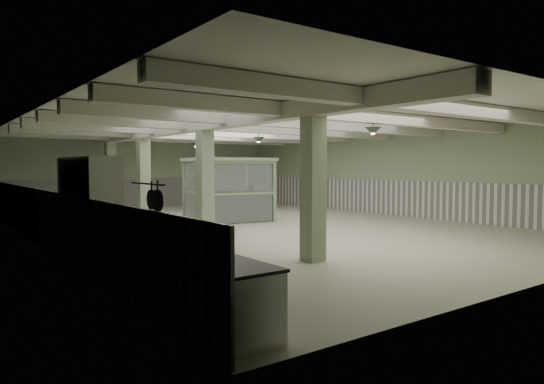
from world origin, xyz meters
TOP-DOWN VIEW (x-y plane):
  - floor at (0.00, 0.00)m, footprint 20.00×20.00m
  - ceiling at (0.00, 0.00)m, footprint 14.00×20.00m
  - wall_back at (0.00, 10.00)m, footprint 14.00×0.02m
  - wall_left at (-7.00, 0.00)m, footprint 0.02×20.00m
  - wall_right at (7.00, 0.00)m, footprint 0.02×20.00m
  - wainscot_left at (-6.97, 0.00)m, footprint 0.05×19.90m
  - wainscot_right at (6.97, 0.00)m, footprint 0.05×19.90m
  - wainscot_back at (0.00, 9.97)m, footprint 13.90×0.05m
  - girder at (-2.50, 0.00)m, footprint 0.45×19.90m
  - beam_a at (0.00, -7.50)m, footprint 13.90×0.35m
  - beam_b at (0.00, -5.00)m, footprint 13.90×0.35m
  - beam_c at (0.00, -2.50)m, footprint 13.90×0.35m
  - beam_d at (0.00, 0.00)m, footprint 13.90×0.35m
  - beam_e at (0.00, 2.50)m, footprint 13.90×0.35m
  - beam_f at (0.00, 5.00)m, footprint 13.90×0.35m
  - beam_g at (0.00, 7.50)m, footprint 13.90×0.35m
  - column_a at (-2.50, -6.00)m, footprint 0.42×0.42m
  - column_b at (-2.50, -1.00)m, footprint 0.42×0.42m
  - column_c at (-2.50, 4.00)m, footprint 0.42×0.42m
  - column_d at (-2.50, 8.00)m, footprint 0.42×0.42m
  - hook_rail at (-6.93, -7.60)m, footprint 0.02×1.20m
  - pendant_front at (0.50, -5.00)m, footprint 0.44×0.44m
  - pendant_mid at (0.50, 0.50)m, footprint 0.44×0.44m
  - pendant_back at (0.50, 5.50)m, footprint 0.44×0.44m
  - prep_counter at (-6.54, -7.00)m, footprint 0.95×5.45m
  - pitcher_near at (-6.44, -5.44)m, footprint 0.21×0.23m
  - pitcher_far at (-6.52, -5.40)m, footprint 0.25×0.27m
  - veg_colander at (-6.63, -8.35)m, footprint 0.51×0.51m
  - orange_bowl at (-6.59, -6.46)m, footprint 0.32×0.32m
  - skillet_near at (-6.88, -7.85)m, footprint 0.04×0.30m
  - skillet_far at (-6.88, -7.63)m, footprint 0.04×0.28m
  - walkin_cooler at (-6.62, -3.60)m, footprint 0.98×2.61m
  - guard_booth at (0.15, 2.05)m, footprint 3.28×2.87m
  - filing_cabinet at (1.76, 2.57)m, footprint 0.54×0.68m

SIDE VIEW (x-z plane):
  - floor at x=0.00m, z-range 0.00..0.00m
  - prep_counter at x=-6.54m, z-range 0.01..0.92m
  - filing_cabinet at x=1.76m, z-range 0.00..1.30m
  - wainscot_left at x=-6.97m, z-range 0.00..1.50m
  - wainscot_right at x=6.97m, z-range 0.00..1.50m
  - wainscot_back at x=0.00m, z-range 0.00..1.50m
  - orange_bowl at x=-6.59m, z-range 0.90..0.99m
  - veg_colander at x=-6.63m, z-range 0.90..1.08m
  - pitcher_near at x=-6.44m, z-range 0.90..1.15m
  - pitcher_far at x=-6.52m, z-range 0.90..1.20m
  - walkin_cooler at x=-6.62m, z-range 0.00..2.39m
  - skillet_near at x=-6.88m, z-range 1.48..1.78m
  - skillet_far at x=-6.88m, z-range 1.49..1.77m
  - guard_booth at x=0.15m, z-range 0.45..2.87m
  - wall_back at x=0.00m, z-range 0.00..3.60m
  - wall_left at x=-7.00m, z-range 0.00..3.60m
  - wall_right at x=7.00m, z-range 0.00..3.60m
  - column_a at x=-2.50m, z-range 0.00..3.60m
  - column_b at x=-2.50m, z-range 0.00..3.60m
  - column_c at x=-2.50m, z-range 0.00..3.60m
  - column_d at x=-2.50m, z-range 0.00..3.60m
  - hook_rail at x=-6.93m, z-range 1.84..1.86m
  - pendant_front at x=0.50m, z-range 2.94..3.16m
  - pendant_mid at x=0.50m, z-range 2.94..3.16m
  - pendant_back at x=0.50m, z-range 2.94..3.16m
  - girder at x=-2.50m, z-range 3.18..3.58m
  - beam_a at x=0.00m, z-range 3.26..3.58m
  - beam_b at x=0.00m, z-range 3.26..3.58m
  - beam_c at x=0.00m, z-range 3.26..3.58m
  - beam_d at x=0.00m, z-range 3.26..3.58m
  - beam_e at x=0.00m, z-range 3.26..3.58m
  - beam_f at x=0.00m, z-range 3.26..3.58m
  - beam_g at x=0.00m, z-range 3.26..3.58m
  - ceiling at x=0.00m, z-range 3.59..3.61m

